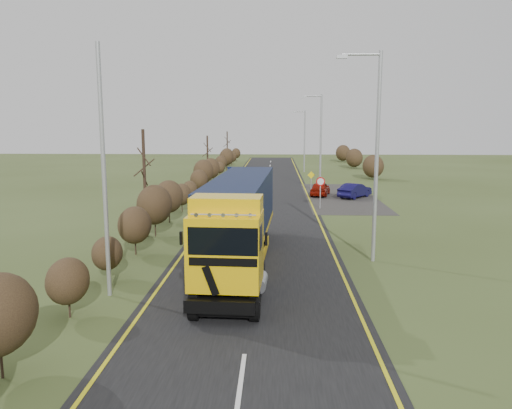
{
  "coord_description": "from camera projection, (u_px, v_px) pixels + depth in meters",
  "views": [
    {
      "loc": [
        0.83,
        -23.49,
        6.38
      ],
      "look_at": [
        -0.22,
        3.13,
        2.02
      ],
      "focal_mm": 35.0,
      "sensor_mm": 36.0,
      "label": 1
    }
  ],
  "objects": [
    {
      "name": "ground",
      "position": [
        258.0,
        256.0,
        24.22
      ],
      "size": [
        160.0,
        160.0,
        0.0
      ],
      "primitive_type": "plane",
      "color": "#3A461E",
      "rests_on": "ground"
    },
    {
      "name": "road",
      "position": [
        263.0,
        217.0,
        34.08
      ],
      "size": [
        8.0,
        120.0,
        0.02
      ],
      "primitive_type": "cube",
      "color": "black",
      "rests_on": "ground"
    },
    {
      "name": "layby",
      "position": [
        340.0,
        197.0,
        43.69
      ],
      "size": [
        6.0,
        18.0,
        0.02
      ],
      "primitive_type": "cube",
      "color": "#292725",
      "rests_on": "ground"
    },
    {
      "name": "lane_markings",
      "position": [
        263.0,
        218.0,
        33.78
      ],
      "size": [
        7.52,
        116.0,
        0.01
      ],
      "color": "#CAC513",
      "rests_on": "road"
    },
    {
      "name": "hedgerow",
      "position": [
        169.0,
        198.0,
        31.98
      ],
      "size": [
        2.24,
        102.04,
        6.05
      ],
      "color": "#2F2015",
      "rests_on": "ground"
    },
    {
      "name": "lorry",
      "position": [
        239.0,
        216.0,
        22.33
      ],
      "size": [
        2.97,
        14.35,
        3.97
      ],
      "rotation": [
        0.0,
        0.0,
        -0.05
      ],
      "color": "black",
      "rests_on": "ground"
    },
    {
      "name": "car_red_hatchback",
      "position": [
        320.0,
        189.0,
        44.25
      ],
      "size": [
        2.23,
        3.88,
        1.24
      ],
      "primitive_type": "imported",
      "rotation": [
        0.0,
        0.0,
        2.92
      ],
      "color": "maroon",
      "rests_on": "ground"
    },
    {
      "name": "car_blue_sedan",
      "position": [
        355.0,
        191.0,
        43.0
      ],
      "size": [
        3.37,
        3.81,
        1.25
      ],
      "primitive_type": "imported",
      "rotation": [
        0.0,
        0.0,
        2.48
      ],
      "color": "#0C0936",
      "rests_on": "ground"
    },
    {
      "name": "streetlight_near",
      "position": [
        374.0,
        148.0,
        22.5
      ],
      "size": [
        2.02,
        0.19,
        9.52
      ],
      "color": "#A0A2A5",
      "rests_on": "ground"
    },
    {
      "name": "streetlight_mid",
      "position": [
        320.0,
        139.0,
        45.31
      ],
      "size": [
        1.9,
        0.18,
        8.92
      ],
      "color": "#A0A2A5",
      "rests_on": "ground"
    },
    {
      "name": "streetlight_far",
      "position": [
        304.0,
        139.0,
        65.24
      ],
      "size": [
        1.71,
        0.18,
        8.0
      ],
      "color": "#A0A2A5",
      "rests_on": "ground"
    },
    {
      "name": "left_pole",
      "position": [
        104.0,
        173.0,
        17.96
      ],
      "size": [
        0.16,
        0.16,
        9.18
      ],
      "primitive_type": "cylinder",
      "color": "#A0A2A5",
      "rests_on": "ground"
    },
    {
      "name": "speed_sign",
      "position": [
        320.0,
        187.0,
        37.32
      ],
      "size": [
        0.66,
        0.1,
        2.4
      ],
      "color": "#A0A2A5",
      "rests_on": "ground"
    },
    {
      "name": "warning_board",
      "position": [
        311.0,
        179.0,
        47.65
      ],
      "size": [
        0.7,
        0.11,
        1.84
      ],
      "color": "#A0A2A5",
      "rests_on": "ground"
    }
  ]
}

